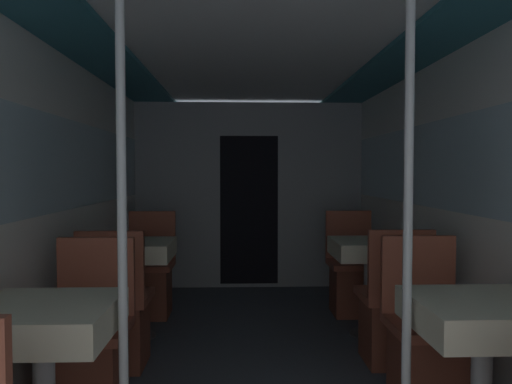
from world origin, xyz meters
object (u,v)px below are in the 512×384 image
at_px(support_pole_left_0, 122,237).
at_px(chair_right_far_1, 352,281).
at_px(chair_left_near_1, 117,323).
at_px(chair_right_near_1, 392,320).
at_px(chair_left_far_1, 149,283).
at_px(dining_table_right_1, 370,254).
at_px(dining_table_right_0, 483,325).
at_px(chair_left_far_0, 88,359).
at_px(dining_table_left_1, 135,255).
at_px(support_pole_right_0, 408,235).
at_px(dining_table_left_0, 43,330).
at_px(chair_right_far_0, 428,355).

bearing_deg(support_pole_left_0, chair_right_far_1, 58.03).
distance_m(chair_left_near_1, chair_right_near_1, 1.83).
height_order(chair_left_far_1, dining_table_right_1, chair_left_far_1).
bearing_deg(chair_right_far_1, dining_table_right_0, 90.00).
xyz_separation_m(support_pole_left_0, dining_table_right_1, (1.50, 1.82, -0.38)).
bearing_deg(chair_left_far_0, dining_table_right_1, -146.18).
bearing_deg(dining_table_left_1, chair_right_far_1, 17.94).
bearing_deg(dining_table_left_1, dining_table_right_1, 0.00).
bearing_deg(support_pole_left_0, chair_left_far_0, 118.73).
bearing_deg(support_pole_right_0, chair_left_far_1, 121.97).
relative_size(chair_left_far_0, support_pole_right_0, 0.45).
distance_m(chair_left_far_0, support_pole_left_0, 0.99).
height_order(support_pole_left_0, support_pole_right_0, same).
xyz_separation_m(dining_table_left_0, chair_left_far_1, (0.00, 2.41, -0.35)).
height_order(chair_left_far_0, dining_table_right_0, chair_left_far_0).
bearing_deg(chair_left_far_1, dining_table_left_0, 90.00).
bearing_deg(dining_table_left_1, chair_right_far_0, -33.82).
xyz_separation_m(dining_table_left_1, dining_table_right_0, (1.83, -1.82, 0.00)).
xyz_separation_m(chair_left_far_1, dining_table_right_1, (1.83, -0.59, 0.35)).
xyz_separation_m(chair_left_near_1, chair_left_far_1, (0.00, 1.18, 0.00)).
bearing_deg(chair_right_far_1, chair_right_near_1, 90.00).
relative_size(dining_table_left_0, chair_left_far_1, 0.81).
bearing_deg(support_pole_left_0, chair_right_far_0, 21.49).
bearing_deg(chair_left_near_1, dining_table_left_0, -90.00).
bearing_deg(dining_table_right_0, support_pole_right_0, 180.00).
xyz_separation_m(dining_table_left_0, chair_left_near_1, (0.00, 1.22, -0.35)).
bearing_deg(dining_table_left_1, chair_left_far_0, -90.00).
height_order(chair_left_far_1, support_pole_right_0, support_pole_right_0).
xyz_separation_m(dining_table_left_0, chair_right_near_1, (1.83, 1.22, -0.35)).
bearing_deg(chair_left_near_1, dining_table_right_1, 17.94).
relative_size(support_pole_left_0, support_pole_right_0, 1.00).
bearing_deg(support_pole_left_0, dining_table_right_1, 50.39).
relative_size(dining_table_left_0, chair_right_far_0, 0.81).
bearing_deg(chair_left_far_0, dining_table_left_1, -90.00).
height_order(dining_table_left_0, chair_left_far_1, chair_left_far_1).
xyz_separation_m(chair_left_far_0, chair_left_far_1, (0.00, 1.82, 0.00)).
bearing_deg(chair_right_far_0, chair_right_near_1, -90.00).
relative_size(dining_table_right_0, dining_table_right_1, 1.00).
relative_size(chair_left_near_1, chair_right_near_1, 1.00).
height_order(dining_table_left_0, chair_right_near_1, chair_right_near_1).
relative_size(chair_left_far_1, dining_table_right_0, 1.23).
distance_m(dining_table_left_1, dining_table_right_1, 1.83).
bearing_deg(dining_table_left_1, dining_table_left_0, -90.00).
relative_size(dining_table_left_1, dining_table_right_1, 1.00).
height_order(support_pole_left_0, chair_right_far_1, support_pole_left_0).
distance_m(chair_left_far_0, chair_right_far_1, 2.58).
distance_m(support_pole_right_0, chair_right_far_1, 2.54).
height_order(chair_left_far_0, dining_table_left_1, chair_left_far_0).
bearing_deg(dining_table_left_1, support_pole_left_0, -79.87).
relative_size(dining_table_left_1, chair_right_far_1, 0.81).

